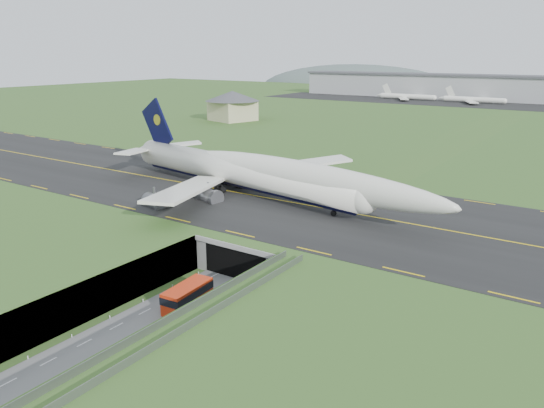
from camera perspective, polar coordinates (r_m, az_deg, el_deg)
The scene contains 10 objects.
ground at distance 80.21m, azimuth -7.53°, elevation -9.98°, with size 900.00×900.00×0.00m, color #366227.
airfield_deck at distance 78.94m, azimuth -7.61°, elevation -8.03°, with size 800.00×800.00×6.00m, color gray.
trench_road at distance 75.38m, azimuth -11.38°, elevation -11.89°, with size 12.00×75.00×0.20m, color slate.
taxiway at distance 103.23m, azimuth 4.52°, elevation -0.28°, with size 800.00×44.00×0.18m, color black.
tunnel_portal at distance 90.96m, azimuth -0.63°, elevation -4.34°, with size 17.00×22.30×6.00m.
guideway at distance 58.87m, azimuth -12.11°, elevation -14.62°, with size 3.00×53.00×7.05m.
jumbo_jet at distance 108.39m, azimuth -1.50°, elevation 3.28°, with size 86.69×56.59×18.96m.
shuttle_tram at distance 76.77m, azimuth -9.07°, elevation -9.77°, with size 3.81×8.50×3.36m.
service_building at distance 235.55m, azimuth -4.27°, elevation 10.77°, with size 29.11×29.11×12.88m.
cargo_terminal at distance 356.75m, azimuth 26.68°, elevation 10.98°, with size 320.00×67.00×15.60m.
Camera 1 is at (48.59, -53.38, 34.96)m, focal length 35.00 mm.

